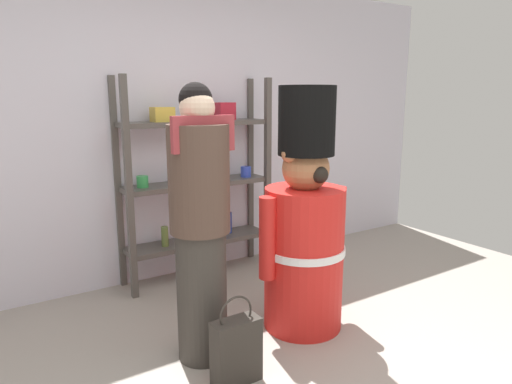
# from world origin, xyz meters

# --- Properties ---
(back_wall) EXTENTS (6.40, 0.12, 2.60)m
(back_wall) POSITION_xyz_m (0.00, 2.20, 1.30)
(back_wall) COLOR silver
(back_wall) RESTS_ON ground_plane
(merchandise_shelf) EXTENTS (1.34, 0.35, 1.74)m
(merchandise_shelf) POSITION_xyz_m (0.33, 1.98, 0.89)
(merchandise_shelf) COLOR #4C4742
(merchandise_shelf) RESTS_ON ground_plane
(teddy_bear_guard) EXTENTS (0.71, 0.56, 1.65)m
(teddy_bear_guard) POSITION_xyz_m (0.53, 0.74, 0.69)
(teddy_bear_guard) COLOR red
(teddy_bear_guard) RESTS_ON ground_plane
(person_shopper) EXTENTS (0.37, 0.35, 1.66)m
(person_shopper) POSITION_xyz_m (-0.23, 0.77, 0.85)
(person_shopper) COLOR #38332D
(person_shopper) RESTS_ON ground_plane
(shopping_bag) EXTENTS (0.27, 0.13, 0.52)m
(shopping_bag) POSITION_xyz_m (-0.20, 0.43, 0.20)
(shopping_bag) COLOR #332D28
(shopping_bag) RESTS_ON ground_plane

